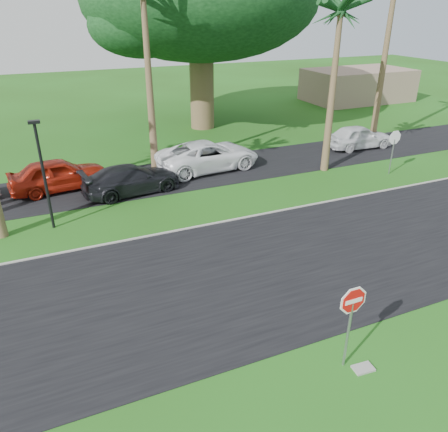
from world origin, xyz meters
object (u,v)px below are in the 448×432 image
car_dark (132,179)px  car_pickup (359,137)px  stop_sign_far (394,143)px  car_red (58,175)px  stop_sign_near (351,311)px  car_minivan (208,156)px

car_dark → car_pickup: 15.66m
stop_sign_far → car_red: bearing=-15.7°
stop_sign_near → stop_sign_far: bearing=43.7°
car_minivan → car_dark: bearing=104.4°
car_pickup → car_minivan: bearing=92.7°
stop_sign_near → car_dark: 14.27m
car_red → stop_sign_near: bearing=-166.9°
car_dark → car_minivan: size_ratio=0.83×
car_minivan → car_pickup: size_ratio=1.33×
stop_sign_far → car_dark: 14.36m
car_pickup → car_dark: bearing=99.1°
car_red → car_dark: (3.35, -1.86, -0.11)m
car_minivan → car_red: bearing=83.8°
stop_sign_far → car_pickup: bearing=-108.5°
car_dark → car_red: bearing=52.8°
stop_sign_far → car_red: 18.05m
stop_sign_near → car_red: (-5.85, 15.87, -0.95)m
stop_sign_near → car_pickup: bearing=50.2°
car_minivan → stop_sign_near: bearing=166.3°
car_red → car_pickup: (18.92, -0.17, -0.06)m
stop_sign_near → stop_sign_far: same height
car_red → stop_sign_far: bearing=-112.8°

